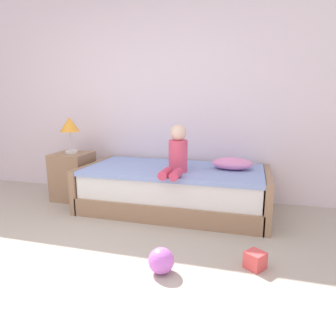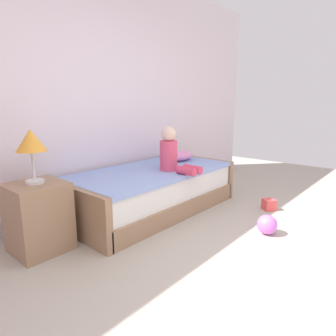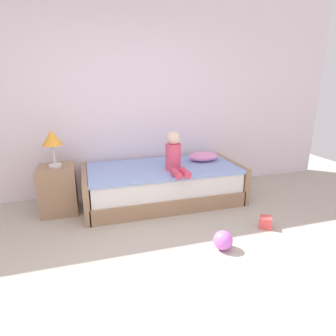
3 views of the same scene
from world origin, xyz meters
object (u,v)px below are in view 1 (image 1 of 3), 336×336
Objects in this scene: nightstand at (73,176)px; table_lamp at (70,126)px; pillow at (232,163)px; child_figure at (177,154)px; bed at (174,189)px; toy_ball at (161,261)px; toy_block at (255,260)px.

table_lamp reaches higher than nightstand.
child_figure is at bearing -149.18° from pillow.
bed is 10.96× the size of toy_ball.
child_figure is 1.16× the size of pillow.
table_lamp is at bearing 153.80° from toy_block.
child_figure is 3.90× the size of toy_block.
child_figure is at bearing 134.47° from toy_block.
bed is 4.80× the size of pillow.
bed is 3.52× the size of nightstand.
nightstand is 3.12× the size of toy_ball.
table_lamp reaches higher than child_figure.
nightstand reaches higher than toy_ball.
toy_block is (0.82, -0.84, -0.64)m from child_figure.
nightstand is (-1.35, 0.05, 0.05)m from bed.
child_figure is (1.44, -0.28, -0.23)m from table_lamp.
nightstand reaches higher than toy_block.
toy_ball reaches higher than toy_block.
nightstand is 4.59× the size of toy_block.
bed is 16.15× the size of toy_block.
table_lamp is at bearing -178.49° from pillow.
toy_block is (0.91, -1.07, -0.18)m from bed.
bed is at bearing -2.01° from nightstand.
pillow reaches higher than toy_ball.
bed is at bearing 100.64° from toy_ball.
child_figure is (0.09, -0.23, 0.46)m from bed.
pillow is 1.30m from toy_block.
toy_ball is at bearing -159.32° from toy_block.
nightstand is 1.52m from child_figure.
toy_ball is (0.16, -1.09, -0.61)m from child_figure.
bed is 4.69× the size of table_lamp.
nightstand is 2.11m from toy_ball.
nightstand is at bearing -178.49° from pillow.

